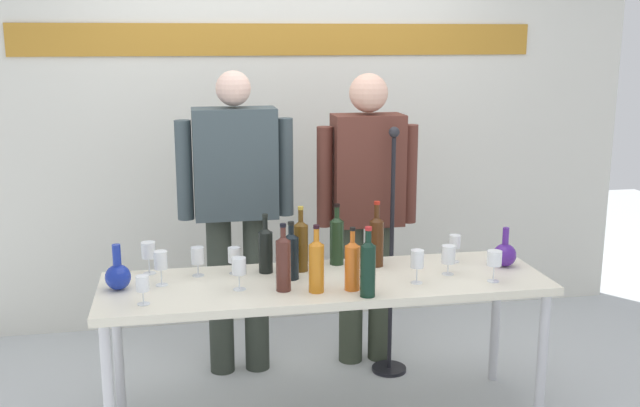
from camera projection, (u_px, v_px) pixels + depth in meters
The scene contains 26 objects.
back_wall at pixel (282, 99), 4.90m from camera, with size 4.78×0.11×3.00m.
display_table at pixel (326, 292), 3.65m from camera, with size 2.17×0.65×0.75m.
decanter_blue_left at pixel (118, 275), 3.48m from camera, with size 0.12×0.12×0.22m.
decanter_blue_right at pixel (505, 254), 3.84m from camera, with size 0.12×0.12×0.21m.
presenter_left at pixel (236, 202), 4.16m from camera, with size 0.64×0.22×1.73m.
presenter_right at pixel (367, 202), 4.30m from camera, with size 0.59×0.22×1.71m.
wine_bottle_0 at pixel (283, 261), 3.45m from camera, with size 0.07×0.07×0.32m.
wine_bottle_1 at pixel (352, 264), 3.47m from camera, with size 0.07×0.07×0.30m.
wine_bottle_2 at pixel (266, 248), 3.72m from camera, with size 0.07×0.07×0.30m.
wine_bottle_3 at pixel (316, 264), 3.44m from camera, with size 0.07×0.07×0.32m.
wine_bottle_4 at pixel (301, 244), 3.75m from camera, with size 0.07×0.07×0.33m.
wine_bottle_5 at pixel (337, 239), 3.86m from camera, with size 0.07×0.07×0.32m.
wine_bottle_6 at pixel (368, 266), 3.38m from camera, with size 0.07×0.07×0.33m.
wine_bottle_7 at pixel (291, 254), 3.62m from camera, with size 0.07×0.07×0.29m.
wine_bottle_8 at pixel (376, 239), 3.82m from camera, with size 0.07×0.07×0.34m.
wine_glass_left_0 at pixel (198, 256), 3.67m from camera, with size 0.06×0.06×0.15m.
wine_glass_left_1 at pixel (234, 255), 3.71m from camera, with size 0.06×0.06×0.13m.
wine_glass_left_2 at pixel (148, 251), 3.70m from camera, with size 0.07×0.07×0.16m.
wine_glass_left_3 at pixel (239, 267), 3.47m from camera, with size 0.07×0.07×0.16m.
wine_glass_left_4 at pixel (161, 261), 3.53m from camera, with size 0.06×0.06×0.17m.
wine_glass_left_5 at pixel (143, 284), 3.28m from camera, with size 0.06×0.06×0.13m.
wine_glass_right_0 at pixel (448, 255), 3.70m from camera, with size 0.07×0.07×0.15m.
wine_glass_right_1 at pixel (494, 259), 3.58m from camera, with size 0.07×0.07×0.15m.
wine_glass_right_2 at pixel (417, 260), 3.56m from camera, with size 0.06×0.06×0.16m.
wine_glass_right_3 at pixel (455, 242), 3.90m from camera, with size 0.06×0.06×0.15m.
microphone_stand at pixel (391, 294), 4.25m from camera, with size 0.20×0.20×1.43m.
Camera 1 is at (-0.68, -3.40, 1.91)m, focal length 41.95 mm.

